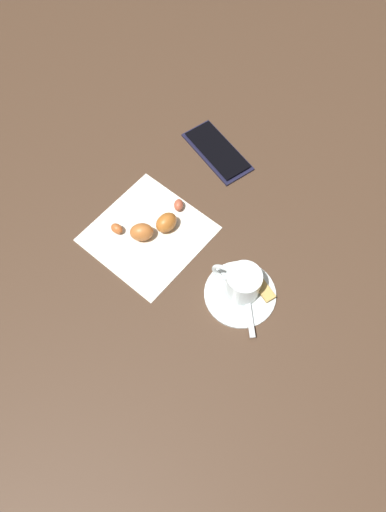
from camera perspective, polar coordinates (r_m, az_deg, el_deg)
The scene contains 8 objects.
ground_plane at distance 0.83m, azimuth -0.29°, elevation -0.34°, with size 1.80×1.80×0.00m, color #453021.
saucer at distance 0.80m, azimuth 5.78°, elevation -4.41°, with size 0.12×0.12×0.01m, color silver.
espresso_cup at distance 0.77m, azimuth 5.91°, elevation -3.17°, with size 0.09×0.06×0.05m.
teaspoon at distance 0.80m, azimuth 6.32°, elevation -3.87°, with size 0.10×0.10×0.01m.
sugar_packet at distance 0.80m, azimuth 8.23°, elevation -3.60°, with size 0.06×0.02×0.01m, color tan.
napkin at distance 0.86m, azimuth -5.40°, elevation 2.69°, with size 0.19×0.19×0.00m, color white.
croissant at distance 0.84m, azimuth -4.81°, elevation 3.65°, with size 0.09×0.13×0.03m.
cell_phone at distance 0.96m, azimuth 2.94°, elevation 12.50°, with size 0.17×0.11×0.01m.
Camera 1 is at (0.24, -0.29, 0.74)m, focal length 33.23 mm.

